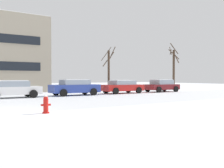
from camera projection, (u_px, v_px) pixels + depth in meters
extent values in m
plane|color=white|center=(0.00, 112.00, 11.84)|extent=(120.00, 120.00, 0.00)
cylinder|color=red|center=(46.00, 113.00, 11.45)|extent=(0.30, 0.30, 0.06)
cylinder|color=red|center=(46.00, 106.00, 11.44)|extent=(0.22, 0.22, 0.57)
sphere|color=red|center=(46.00, 98.00, 11.43)|extent=(0.21, 0.21, 0.21)
cylinder|color=red|center=(42.00, 105.00, 11.35)|extent=(0.12, 0.09, 0.09)
cylinder|color=red|center=(49.00, 105.00, 11.53)|extent=(0.12, 0.09, 0.09)
sphere|color=white|center=(46.00, 97.00, 11.43)|extent=(0.15, 0.15, 0.15)
cube|color=white|center=(13.00, 91.00, 20.20)|extent=(4.30, 1.79, 0.62)
cube|color=#8C99A8|center=(13.00, 84.00, 20.19)|extent=(2.38, 1.62, 0.43)
cube|color=white|center=(12.00, 81.00, 20.18)|extent=(2.16, 1.49, 0.06)
cylinder|color=black|center=(28.00, 93.00, 21.68)|extent=(0.64, 0.23, 0.64)
cylinder|color=black|center=(33.00, 94.00, 20.22)|extent=(0.64, 0.23, 0.64)
cube|color=#283D93|center=(75.00, 89.00, 23.08)|extent=(4.44, 1.82, 0.70)
cube|color=#8C99A8|center=(75.00, 82.00, 23.07)|extent=(2.46, 1.64, 0.42)
cube|color=white|center=(75.00, 80.00, 23.06)|extent=(2.23, 1.51, 0.06)
cylinder|color=black|center=(85.00, 91.00, 24.60)|extent=(0.64, 0.23, 0.64)
cylinder|color=black|center=(94.00, 92.00, 23.12)|extent=(0.64, 0.23, 0.64)
cylinder|color=black|center=(56.00, 92.00, 23.06)|extent=(0.64, 0.23, 0.64)
cylinder|color=black|center=(63.00, 93.00, 21.58)|extent=(0.64, 0.23, 0.64)
cube|color=red|center=(122.00, 88.00, 26.09)|extent=(4.36, 1.85, 0.61)
cube|color=#8C99A8|center=(122.00, 83.00, 26.08)|extent=(2.41, 1.67, 0.41)
cube|color=white|center=(122.00, 80.00, 26.08)|extent=(2.19, 1.54, 0.06)
cylinder|color=black|center=(128.00, 90.00, 27.61)|extent=(0.64, 0.23, 0.64)
cylinder|color=black|center=(139.00, 90.00, 26.10)|extent=(0.64, 0.23, 0.64)
cylinder|color=black|center=(106.00, 90.00, 26.10)|extent=(0.64, 0.23, 0.64)
cylinder|color=black|center=(116.00, 91.00, 24.59)|extent=(0.64, 0.23, 0.64)
cube|color=maroon|center=(162.00, 87.00, 28.89)|extent=(3.97, 1.89, 0.57)
cube|color=#8C99A8|center=(162.00, 82.00, 28.88)|extent=(2.20, 1.71, 0.50)
cube|color=white|center=(162.00, 80.00, 28.87)|extent=(2.00, 1.58, 0.06)
cylinder|color=black|center=(164.00, 88.00, 30.36)|extent=(0.64, 0.23, 0.64)
cylinder|color=black|center=(176.00, 89.00, 28.80)|extent=(0.64, 0.23, 0.64)
cylinder|color=black|center=(148.00, 89.00, 28.99)|extent=(0.64, 0.23, 0.64)
cylinder|color=black|center=(159.00, 90.00, 27.43)|extent=(0.64, 0.23, 0.64)
cylinder|color=#423326|center=(174.00, 70.00, 33.90)|extent=(0.30, 0.30, 5.25)
cylinder|color=#423326|center=(174.00, 49.00, 33.35)|extent=(0.88, 0.81, 1.49)
cylinder|color=#423326|center=(174.00, 54.00, 33.22)|extent=(1.03, 1.09, 1.36)
cylinder|color=#423326|center=(177.00, 59.00, 33.54)|extent=(1.01, 0.30, 1.06)
cylinder|color=#423326|center=(171.00, 51.00, 33.82)|extent=(0.54, 0.84, 1.10)
cylinder|color=#423326|center=(171.00, 52.00, 34.00)|extent=(0.78, 0.55, 0.78)
cylinder|color=#423326|center=(109.00, 71.00, 28.18)|extent=(0.24, 0.24, 4.58)
cylinder|color=#423326|center=(112.00, 53.00, 28.45)|extent=(0.18, 1.09, 1.34)
cylinder|color=#423326|center=(111.00, 56.00, 28.40)|extent=(0.18, 0.84, 0.80)
cylinder|color=#423326|center=(105.00, 63.00, 28.38)|extent=(0.90, 0.51, 0.80)
cylinder|color=#423326|center=(106.00, 54.00, 28.67)|extent=(1.26, 0.20, 1.60)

